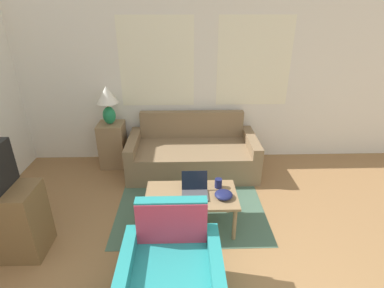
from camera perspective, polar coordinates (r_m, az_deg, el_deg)
wall_back at (r=4.67m, az=3.57°, el=12.38°), size 6.79×0.06×2.60m
rug at (r=4.09m, az=-0.38°, el=-9.53°), size 1.82×2.02×0.01m
couch at (r=4.56m, az=0.09°, el=-1.97°), size 1.89×0.92×0.83m
armchair at (r=2.69m, az=-3.87°, el=-24.89°), size 0.80×0.85×0.86m
side_table at (r=4.81m, az=-14.84°, el=-0.12°), size 0.38×0.38×0.70m
table_lamp at (r=4.56m, az=-15.81°, el=8.00°), size 0.32×0.32×0.57m
coffee_table at (r=3.36m, az=-0.15°, el=-10.22°), size 1.01×0.57×0.43m
laptop at (r=3.31m, az=0.54°, el=-8.71°), size 0.28×0.27×0.23m
cup_navy at (r=3.43m, az=5.04°, el=-7.45°), size 0.08×0.08×0.11m
snack_bowl at (r=3.28m, az=5.99°, el=-9.58°), size 0.20×0.20×0.07m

